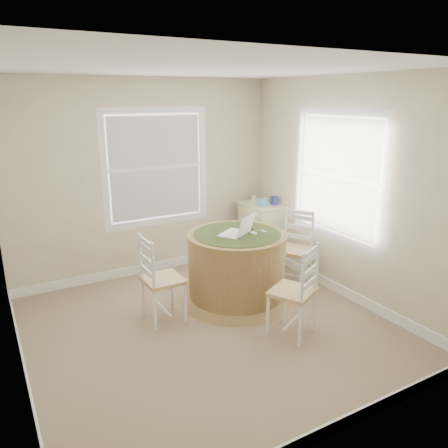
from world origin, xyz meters
TOP-DOWN VIEW (x-y plane):
  - room at (0.17, 0.16)m, footprint 3.64×3.64m
  - round_table at (0.60, 0.44)m, footprint 1.34×1.34m
  - chair_left at (-0.34, 0.41)m, footprint 0.41×0.43m
  - chair_near at (0.68, -0.51)m, footprint 0.56×0.55m
  - chair_right at (1.46, 0.46)m, footprint 0.56×0.56m
  - laptop at (0.58, 0.41)m, footprint 0.48×0.46m
  - mouse at (0.76, 0.33)m, footprint 0.08×0.12m
  - phone at (0.91, 0.35)m, footprint 0.06×0.10m
  - keys at (0.81, 0.48)m, footprint 0.07×0.06m
  - corner_chest at (1.59, 1.38)m, footprint 0.52×0.66m
  - tissue_box at (1.52, 1.27)m, footprint 0.12×0.12m
  - box_yellow at (1.67, 1.46)m, footprint 0.15×0.10m
  - box_blue at (1.74, 1.25)m, footprint 0.08×0.08m
  - cup_cream at (1.56, 1.56)m, footprint 0.07×0.07m

SIDE VIEW (x-z plane):
  - corner_chest at x=1.59m, z-range 0.00..0.87m
  - round_table at x=0.60m, z-range 0.03..0.87m
  - chair_left at x=-0.34m, z-range 0.00..0.95m
  - chair_near at x=0.68m, z-range 0.00..0.95m
  - chair_right at x=1.46m, z-range 0.00..0.95m
  - phone at x=0.91m, z-range 0.83..0.84m
  - keys at x=0.81m, z-range 0.83..0.85m
  - mouse at x=0.76m, z-range 0.83..0.86m
  - laptop at x=0.58m, z-range 0.74..0.99m
  - box_yellow at x=1.67m, z-range 0.87..0.93m
  - cup_cream at x=1.56m, z-range 0.87..0.96m
  - tissue_box at x=1.52m, z-range 0.87..0.97m
  - box_blue at x=1.74m, z-range 0.87..0.99m
  - room at x=0.17m, z-range -0.02..2.62m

